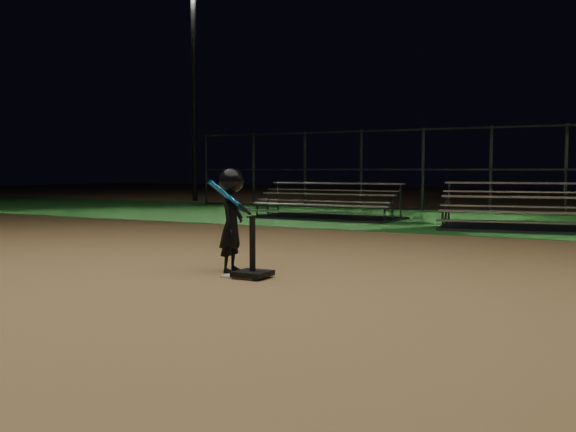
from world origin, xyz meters
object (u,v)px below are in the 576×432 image
object	(u,v)px
home_plate	(247,275)
bleacher_right	(541,221)
bleacher_left	(326,211)
child_batter	(231,217)
light_pole_left	(193,76)
batting_tee	(253,266)

from	to	relation	value
home_plate	bleacher_right	distance (m)	8.20
home_plate	bleacher_right	world-z (taller)	bleacher_right
bleacher_left	child_batter	bearing A→B (deg)	-69.93
bleacher_left	light_pole_left	world-z (taller)	light_pole_left
home_plate	light_pole_left	bearing A→B (deg)	128.77
bleacher_right	light_pole_left	size ratio (longest dim) A/B	0.51
home_plate	bleacher_left	xyz separation A→B (m)	(-3.15, 8.70, 0.18)
home_plate	batting_tee	distance (m)	0.19
home_plate	bleacher_left	distance (m)	9.25
home_plate	bleacher_right	bearing A→B (deg)	75.03
home_plate	bleacher_left	size ratio (longest dim) A/B	0.12
child_batter	bleacher_left	distance (m)	8.95
batting_tee	bleacher_left	xyz separation A→B (m)	(-3.27, 8.77, 0.04)
batting_tee	light_pole_left	distance (m)	19.88
batting_tee	child_batter	xyz separation A→B (m)	(-0.47, 0.28, 0.53)
child_batter	bleacher_left	size ratio (longest dim) A/B	0.34
batting_tee	light_pole_left	xyz separation A→B (m)	(-12.12, 15.01, 4.80)
child_batter	light_pole_left	world-z (taller)	light_pole_left
bleacher_right	light_pole_left	xyz separation A→B (m)	(-14.12, 7.03, 4.74)
batting_tee	bleacher_left	size ratio (longest dim) A/B	0.18
batting_tee	child_batter	distance (m)	0.76
bleacher_left	batting_tee	bearing A→B (deg)	-67.70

